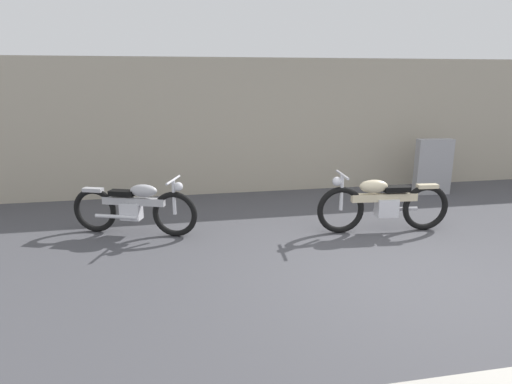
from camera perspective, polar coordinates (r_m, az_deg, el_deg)
ground_plane at (r=5.47m, az=18.74°, el=-10.51°), size 40.00×40.00×0.00m
building_wall at (r=9.09m, az=5.72°, el=8.59°), size 18.00×0.30×2.62m
stone_marker at (r=9.36m, az=21.95°, el=3.05°), size 0.72×0.26×1.09m
motorcycle_cream at (r=6.81m, az=16.08°, el=-1.43°), size 2.02×0.56×0.91m
motorcycle_silver at (r=6.68m, az=-15.41°, el=-1.90°), size 1.83×0.84×0.86m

